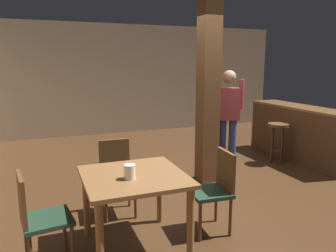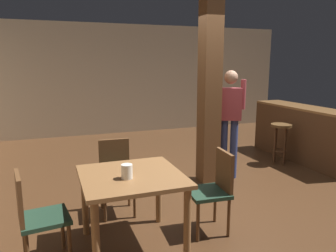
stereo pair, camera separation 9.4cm
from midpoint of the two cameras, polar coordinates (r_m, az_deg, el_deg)
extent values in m
plane|color=#422816|center=(5.01, 9.55, -10.66)|extent=(10.80, 10.80, 0.00)
cube|color=gray|center=(8.83, -5.44, 8.13)|extent=(8.00, 0.10, 2.80)
cube|color=brown|center=(5.00, 6.48, 5.92)|extent=(0.28, 0.28, 2.80)
cube|color=brown|center=(3.24, -6.78, -8.76)|extent=(0.97, 0.97, 0.04)
cylinder|color=brown|center=(3.86, -2.16, -11.44)|extent=(0.07, 0.07, 0.73)
cylinder|color=brown|center=(3.70, -14.76, -12.89)|extent=(0.07, 0.07, 0.73)
cylinder|color=brown|center=(3.16, 3.06, -16.81)|extent=(0.07, 0.07, 0.73)
cylinder|color=brown|center=(2.96, -12.69, -19.21)|extent=(0.07, 0.07, 0.73)
cube|color=#1E3828|center=(4.06, -9.43, -9.12)|extent=(0.44, 0.44, 0.04)
cube|color=brown|center=(4.17, -9.97, -5.34)|extent=(0.38, 0.05, 0.45)
cylinder|color=brown|center=(4.01, -6.38, -12.74)|extent=(0.04, 0.04, 0.43)
cylinder|color=brown|center=(3.96, -11.46, -13.23)|extent=(0.04, 0.04, 0.43)
cylinder|color=brown|center=(4.33, -7.40, -10.94)|extent=(0.04, 0.04, 0.43)
cylinder|color=brown|center=(4.28, -12.09, -11.36)|extent=(0.04, 0.04, 0.43)
cube|color=#1E3828|center=(3.26, -21.10, -14.96)|extent=(0.47, 0.47, 0.04)
cube|color=brown|center=(3.16, -24.90, -11.67)|extent=(0.08, 0.38, 0.45)
cylinder|color=brown|center=(3.54, -18.33, -16.71)|extent=(0.04, 0.04, 0.43)
cylinder|color=brown|center=(3.23, -17.10, -19.43)|extent=(0.04, 0.04, 0.43)
cylinder|color=brown|center=(3.50, -24.22, -17.43)|extent=(0.04, 0.04, 0.43)
cube|color=#1E3828|center=(3.65, 6.42, -11.40)|extent=(0.45, 0.45, 0.04)
cube|color=brown|center=(3.65, 9.28, -7.71)|extent=(0.06, 0.38, 0.45)
cylinder|color=brown|center=(3.54, 4.82, -16.16)|extent=(0.04, 0.04, 0.43)
cylinder|color=brown|center=(3.83, 2.79, -13.91)|extent=(0.04, 0.04, 0.43)
cylinder|color=brown|center=(3.67, 10.07, -15.23)|extent=(0.04, 0.04, 0.43)
cylinder|color=brown|center=(3.95, 7.69, -13.16)|extent=(0.04, 0.04, 0.43)
cylinder|color=silver|center=(3.11, -7.55, -7.91)|extent=(0.11, 0.11, 0.14)
cube|color=maroon|center=(5.22, 9.98, 3.83)|extent=(0.39, 0.32, 0.50)
sphere|color=#997056|center=(5.18, 10.13, 8.39)|extent=(0.28, 0.28, 0.21)
cylinder|color=navy|center=(5.36, 10.57, -3.89)|extent=(0.16, 0.16, 0.95)
cylinder|color=navy|center=(5.35, 8.87, -3.89)|extent=(0.16, 0.16, 0.95)
cylinder|color=maroon|center=(5.23, 12.15, 5.42)|extent=(0.11, 0.11, 0.46)
cylinder|color=maroon|center=(5.18, 7.90, 5.51)|extent=(0.11, 0.11, 0.46)
cube|color=brown|center=(6.65, 22.05, 3.00)|extent=(0.56, 2.31, 0.04)
cube|color=#422816|center=(6.66, 21.11, -1.39)|extent=(0.36, 2.31, 0.98)
cylinder|color=#4C3319|center=(6.26, 18.27, 0.17)|extent=(0.37, 0.37, 0.05)
torus|color=#422816|center=(6.36, 18.02, -3.97)|extent=(0.26, 0.26, 0.02)
cylinder|color=#422816|center=(6.43, 17.40, -2.90)|extent=(0.03, 0.03, 0.69)
cylinder|color=#422816|center=(6.25, 18.77, -3.38)|extent=(0.03, 0.03, 0.69)
cylinder|color=#422816|center=(6.42, 18.90, -3.02)|extent=(0.03, 0.03, 0.69)
cylinder|color=#422816|center=(6.27, 17.22, -3.25)|extent=(0.03, 0.03, 0.69)
camera|label=1|loc=(0.05, -90.64, -0.12)|focal=35.00mm
camera|label=2|loc=(0.05, 89.36, 0.12)|focal=35.00mm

